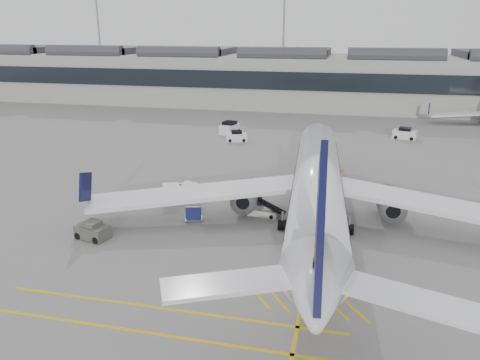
% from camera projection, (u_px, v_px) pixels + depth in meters
% --- Properties ---
extents(ground, '(220.00, 220.00, 0.00)m').
position_uv_depth(ground, '(191.00, 239.00, 38.80)').
color(ground, gray).
rests_on(ground, ground).
extents(terminal, '(200.00, 20.45, 12.40)m').
position_uv_depth(terminal, '(296.00, 78.00, 103.47)').
color(terminal, '#9E9E99').
rests_on(terminal, ground).
extents(light_masts, '(113.00, 0.60, 25.45)m').
position_uv_depth(light_masts, '(297.00, 37.00, 114.26)').
color(light_masts, slate).
rests_on(light_masts, ground).
extents(apron_markings, '(0.25, 60.00, 0.01)m').
position_uv_depth(apron_markings, '(321.00, 206.00, 45.88)').
color(apron_markings, gold).
rests_on(apron_markings, ground).
extents(airliner_main, '(40.64, 44.52, 11.83)m').
position_uv_depth(airliner_main, '(317.00, 186.00, 40.99)').
color(airliner_main, white).
rests_on(airliner_main, ground).
extents(belt_loader, '(4.17, 1.76, 1.67)m').
position_uv_depth(belt_loader, '(260.00, 210.00, 43.70)').
color(belt_loader, beige).
rests_on(belt_loader, ground).
extents(baggage_cart_a, '(1.55, 1.28, 1.62)m').
position_uv_depth(baggage_cart_a, '(254.00, 198.00, 45.63)').
color(baggage_cart_a, gray).
rests_on(baggage_cart_a, ground).
extents(baggage_cart_b, '(1.79, 1.61, 1.58)m').
position_uv_depth(baggage_cart_b, '(194.00, 211.00, 42.36)').
color(baggage_cart_b, gray).
rests_on(baggage_cart_b, ground).
extents(baggage_cart_c, '(1.97, 1.80, 1.70)m').
position_uv_depth(baggage_cart_c, '(189.00, 191.00, 47.54)').
color(baggage_cart_c, gray).
rests_on(baggage_cart_c, ground).
extents(baggage_cart_d, '(2.16, 2.01, 1.83)m').
position_uv_depth(baggage_cart_d, '(171.00, 193.00, 46.78)').
color(baggage_cart_d, gray).
rests_on(baggage_cart_d, ground).
extents(ramp_agent_a, '(0.68, 0.54, 1.64)m').
position_uv_depth(ramp_agent_a, '(250.00, 204.00, 44.19)').
color(ramp_agent_a, '#E5400C').
rests_on(ramp_agent_a, ground).
extents(ramp_agent_b, '(0.96, 0.84, 1.67)m').
position_uv_depth(ramp_agent_b, '(251.00, 207.00, 43.51)').
color(ramp_agent_b, '#FF490D').
rests_on(ramp_agent_b, ground).
extents(pushback_tug, '(2.99, 2.22, 1.51)m').
position_uv_depth(pushback_tug, '(93.00, 231.00, 38.76)').
color(pushback_tug, '#4D4F43').
rests_on(pushback_tug, ground).
extents(safety_cone_nose, '(0.38, 0.38, 0.53)m').
position_uv_depth(safety_cone_nose, '(343.00, 170.00, 56.78)').
color(safety_cone_nose, '#F24C0A').
rests_on(safety_cone_nose, ground).
extents(safety_cone_engine, '(0.32, 0.32, 0.44)m').
position_uv_depth(safety_cone_engine, '(327.00, 237.00, 38.70)').
color(safety_cone_engine, '#F24C0A').
rests_on(safety_cone_engine, ground).
extents(service_van_left, '(3.54, 2.57, 1.64)m').
position_uv_depth(service_van_left, '(236.00, 136.00, 72.06)').
color(service_van_left, silver).
rests_on(service_van_left, ground).
extents(service_van_mid, '(2.86, 4.30, 2.03)m').
position_uv_depth(service_van_mid, '(230.00, 128.00, 77.27)').
color(service_van_mid, silver).
rests_on(service_van_mid, ground).
extents(service_van_right, '(3.86, 2.60, 1.81)m').
position_uv_depth(service_van_right, '(405.00, 134.00, 73.50)').
color(service_van_right, silver).
rests_on(service_van_right, ground).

